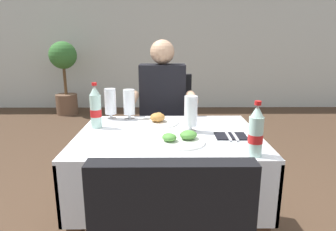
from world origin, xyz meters
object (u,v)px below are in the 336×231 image
(main_dining_table, at_px, (168,163))
(chair_far_diner_seat, at_px, (167,126))
(plate_near_camera, at_px, (181,139))
(beer_glass_left, at_px, (129,104))
(cola_bottle_secondary, at_px, (96,108))
(cola_bottle_primary, at_px, (256,132))
(plate_far_diner, at_px, (158,120))
(beer_glass_right, at_px, (191,113))
(potted_plant_corner, at_px, (64,71))
(seated_diner_far, at_px, (163,110))
(beer_glass_middle, at_px, (110,103))
(napkin_cutlery_set, at_px, (231,136))

(main_dining_table, distance_m, chair_far_diner_seat, 0.79)
(plate_near_camera, distance_m, beer_glass_left, 0.57)
(beer_glass_left, distance_m, cola_bottle_secondary, 0.26)
(chair_far_diner_seat, distance_m, cola_bottle_primary, 1.23)
(plate_far_diner, distance_m, beer_glass_right, 0.28)
(potted_plant_corner, bearing_deg, cola_bottle_secondary, -68.75)
(beer_glass_left, bearing_deg, main_dining_table, -50.62)
(seated_diner_far, distance_m, cola_bottle_secondary, 0.70)
(beer_glass_middle, height_order, beer_glass_right, beer_glass_right)
(beer_glass_left, xyz_separation_m, cola_bottle_secondary, (-0.18, -0.19, 0.02))
(main_dining_table, height_order, chair_far_diner_seat, chair_far_diner_seat)
(seated_diner_far, relative_size, beer_glass_right, 6.01)
(beer_glass_right, bearing_deg, plate_far_diner, 137.54)
(potted_plant_corner, bearing_deg, beer_glass_middle, -66.71)
(seated_diner_far, height_order, potted_plant_corner, seated_diner_far)
(beer_glass_left, relative_size, beer_glass_middle, 0.98)
(chair_far_diner_seat, height_order, seated_diner_far, seated_diner_far)
(cola_bottle_secondary, bearing_deg, plate_far_diner, 14.22)
(beer_glass_right, relative_size, cola_bottle_primary, 0.82)
(seated_diner_far, height_order, plate_near_camera, seated_diner_far)
(plate_near_camera, bearing_deg, napkin_cutlery_set, 18.00)
(chair_far_diner_seat, distance_m, potted_plant_corner, 3.19)
(main_dining_table, bearing_deg, beer_glass_left, 129.38)
(beer_glass_left, bearing_deg, plate_near_camera, -55.25)
(cola_bottle_secondary, height_order, napkin_cutlery_set, cola_bottle_secondary)
(cola_bottle_secondary, bearing_deg, plate_near_camera, -28.73)
(beer_glass_middle, bearing_deg, chair_far_diner_seat, 50.84)
(chair_far_diner_seat, relative_size, beer_glass_left, 4.79)
(main_dining_table, xyz_separation_m, napkin_cutlery_set, (0.34, -0.06, 0.19))
(napkin_cutlery_set, bearing_deg, plate_far_diner, 145.79)
(plate_near_camera, distance_m, potted_plant_corner, 4.04)
(main_dining_table, bearing_deg, cola_bottle_secondary, 164.49)
(beer_glass_middle, xyz_separation_m, cola_bottle_secondary, (-0.05, -0.20, 0.01))
(cola_bottle_secondary, bearing_deg, cola_bottle_primary, -28.92)
(main_dining_table, relative_size, plate_far_diner, 3.97)
(plate_far_diner, bearing_deg, cola_bottle_secondary, -165.78)
(cola_bottle_secondary, bearing_deg, potted_plant_corner, 111.25)
(beer_glass_left, relative_size, cola_bottle_primary, 0.79)
(beer_glass_right, relative_size, potted_plant_corner, 0.17)
(napkin_cutlery_set, bearing_deg, cola_bottle_secondary, 166.68)
(chair_far_diner_seat, height_order, plate_near_camera, chair_far_diner_seat)
(main_dining_table, height_order, beer_glass_left, beer_glass_left)
(seated_diner_far, bearing_deg, main_dining_table, -86.75)
(chair_far_diner_seat, distance_m, beer_glass_right, 0.82)
(beer_glass_right, relative_size, cola_bottle_secondary, 0.76)
(beer_glass_right, distance_m, potted_plant_corner, 3.90)
(beer_glass_right, bearing_deg, plate_near_camera, -108.32)
(chair_far_diner_seat, distance_m, seated_diner_far, 0.19)
(main_dining_table, relative_size, beer_glass_middle, 4.99)
(main_dining_table, distance_m, seated_diner_far, 0.70)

